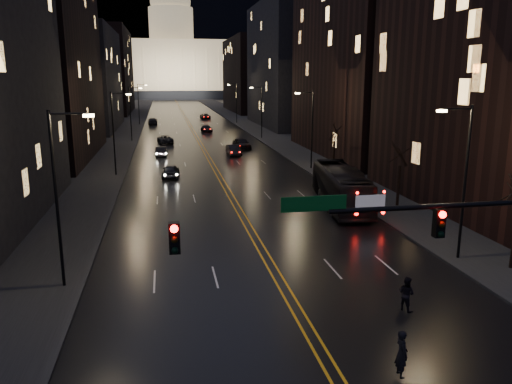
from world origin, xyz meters
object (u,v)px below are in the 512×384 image
oncoming_car_b (161,152)px  receding_car_a (234,150)px  pedestrian_a (402,354)px  bus (341,187)px  traffic_signal (500,233)px  oncoming_car_a (171,171)px  pedestrian_b (406,294)px

oncoming_car_b → receding_car_a: (9.73, -0.83, 0.05)m
pedestrian_a → bus: bearing=-14.5°
bus → pedestrian_a: 24.05m
bus → traffic_signal: bearing=-88.7°
oncoming_car_b → pedestrian_a: bearing=101.4°
oncoming_car_a → pedestrian_b: pedestrian_b is taller
traffic_signal → bus: traffic_signal is taller
oncoming_car_a → receding_car_a: size_ratio=0.97×
oncoming_car_a → receding_car_a: bearing=-116.1°
oncoming_car_a → pedestrian_b: (10.11, -33.41, 0.10)m
traffic_signal → oncoming_car_b: (-12.06, 52.96, -4.44)m
traffic_signal → pedestrian_a: size_ratio=9.70×
traffic_signal → oncoming_car_b: bearing=102.8°
oncoming_car_b → pedestrian_a: 53.88m
traffic_signal → bus: bearing=83.7°
receding_car_a → pedestrian_b: size_ratio=2.66×
pedestrian_b → receding_car_a: bearing=-26.7°
oncoming_car_b → pedestrian_b: bearing=105.2°
oncoming_car_a → bus: bearing=137.9°
oncoming_car_a → pedestrian_a: size_ratio=2.37×
oncoming_car_a → traffic_signal: bearing=111.9°
pedestrian_a → pedestrian_b: bearing=-28.4°
traffic_signal → bus: size_ratio=1.46×
pedestrian_a → pedestrian_b: pedestrian_a is taller
oncoming_car_a → receding_car_a: 16.64m
bus → oncoming_car_b: bus is taller
oncoming_car_b → pedestrian_b: (11.10, -48.40, 0.15)m
bus → oncoming_car_a: bus is taller
pedestrian_a → oncoming_car_a: bearing=11.3°
oncoming_car_a → pedestrian_a: bearing=106.7°
bus → oncoming_car_a: (-13.60, 14.97, -0.93)m
receding_car_a → pedestrian_b: 47.59m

